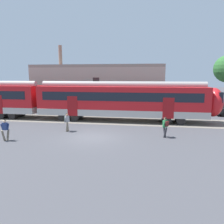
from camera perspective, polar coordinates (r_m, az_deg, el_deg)
ground_plane at (r=17.95m, az=-5.21°, el=-6.55°), size 160.00×160.00×0.00m
track_bed at (r=27.63m, az=-21.09°, el=-1.42°), size 80.00×4.40×0.01m
pedestrian_navy at (r=18.57m, az=-26.15°, el=-3.90°), size 0.57×0.63×1.67m
pedestrian_grey at (r=19.84m, az=-11.67°, el=-2.21°), size 0.50×0.68×1.67m
pedestrian_green at (r=18.09m, az=13.77°, el=-3.43°), size 0.51×0.70×1.67m
background_building at (r=31.56m, az=-3.69°, el=6.36°), size 18.32×5.00×9.20m
street_tree_left at (r=35.65m, az=-8.88°, el=9.07°), size 2.95×2.95×6.24m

